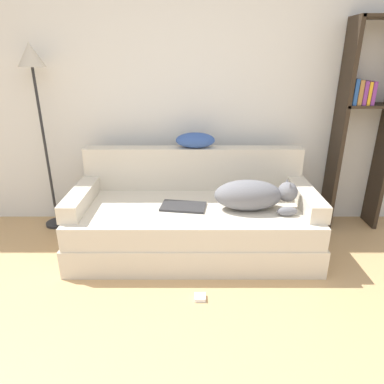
{
  "coord_description": "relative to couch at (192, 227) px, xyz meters",
  "views": [
    {
      "loc": [
        0.03,
        -0.92,
        1.57
      ],
      "look_at": [
        0.04,
        1.59,
        0.57
      ],
      "focal_mm": 32.0,
      "sensor_mm": 36.0,
      "label": 1
    }
  ],
  "objects": [
    {
      "name": "couch",
      "position": [
        0.0,
        0.0,
        0.0
      ],
      "size": [
        2.0,
        0.92,
        0.42
      ],
      "color": "beige",
      "rests_on": "ground_plane"
    },
    {
      "name": "throw_pillow",
      "position": [
        0.02,
        0.39,
        0.67
      ],
      "size": [
        0.35,
        0.19,
        0.13
      ],
      "color": "#335199",
      "rests_on": "couch_backrest"
    },
    {
      "name": "couch_arm_left",
      "position": [
        -0.93,
        -0.01,
        0.28
      ],
      "size": [
        0.15,
        0.73,
        0.13
      ],
      "color": "beige",
      "rests_on": "couch"
    },
    {
      "name": "power_adapter",
      "position": [
        0.04,
        -0.68,
        -0.19
      ],
      "size": [
        0.08,
        0.08,
        0.03
      ],
      "color": "white",
      "rests_on": "ground_plane"
    },
    {
      "name": "wall_back",
      "position": [
        -0.04,
        0.66,
        1.14
      ],
      "size": [
        6.84,
        0.06,
        2.7
      ],
      "color": "silver",
      "rests_on": "ground_plane"
    },
    {
      "name": "floor_lamp",
      "position": [
        -1.36,
        0.46,
        1.16
      ],
      "size": [
        0.22,
        0.22,
        1.68
      ],
      "color": "#232326",
      "rests_on": "ground_plane"
    },
    {
      "name": "couch_arm_right",
      "position": [
        0.93,
        -0.01,
        0.28
      ],
      "size": [
        0.15,
        0.73,
        0.13
      ],
      "color": "beige",
      "rests_on": "couch"
    },
    {
      "name": "bookshelf",
      "position": [
        1.53,
        0.48,
        0.85
      ],
      "size": [
        0.48,
        0.26,
        1.88
      ],
      "color": "#2D2319",
      "rests_on": "ground_plane"
    },
    {
      "name": "laptop",
      "position": [
        -0.08,
        -0.06,
        0.22
      ],
      "size": [
        0.39,
        0.26,
        0.02
      ],
      "rotation": [
        0.0,
        0.0,
        -0.15
      ],
      "color": "#2D2D30",
      "rests_on": "couch"
    },
    {
      "name": "couch_backrest",
      "position": [
        0.0,
        0.39,
        0.41
      ],
      "size": [
        1.96,
        0.15,
        0.39
      ],
      "color": "beige",
      "rests_on": "couch"
    },
    {
      "name": "dog",
      "position": [
        0.47,
        -0.09,
        0.34
      ],
      "size": [
        0.66,
        0.3,
        0.24
      ],
      "color": "slate",
      "rests_on": "couch"
    }
  ]
}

